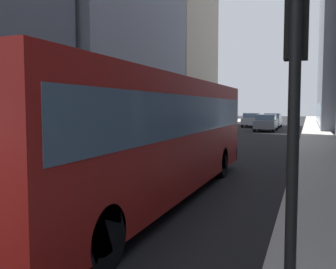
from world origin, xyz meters
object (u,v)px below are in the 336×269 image
object	(u,v)px
car_white_van	(273,120)
transit_bus	(147,130)
traffic_light_near	(294,100)
car_grey_wagon	(266,123)
car_blue_hatchback	(193,133)
car_silver_sedan	(252,120)
car_red_coupe	(32,158)

from	to	relation	value
car_white_van	transit_bus	bearing A→B (deg)	-90.00
car_white_van	traffic_light_near	xyz separation A→B (m)	(3.70, -39.69, 1.61)
car_grey_wagon	car_blue_hatchback	world-z (taller)	same
transit_bus	car_blue_hatchback	size ratio (longest dim) A/B	2.53
car_silver_sedan	car_red_coupe	xyz separation A→B (m)	(-1.60, -35.20, -0.00)
car_white_van	traffic_light_near	bearing A→B (deg)	-84.67
car_red_coupe	car_grey_wagon	bearing A→B (deg)	81.82
car_blue_hatchback	car_white_van	size ratio (longest dim) A/B	1.02
car_grey_wagon	car_red_coupe	world-z (taller)	same
car_blue_hatchback	traffic_light_near	size ratio (longest dim) A/B	1.34
car_grey_wagon	traffic_light_near	distance (m)	33.06
car_silver_sedan	car_blue_hatchback	world-z (taller)	same
transit_bus	car_blue_hatchback	distance (m)	12.28
car_red_coupe	traffic_light_near	bearing A→B (deg)	-32.91
car_grey_wagon	traffic_light_near	size ratio (longest dim) A/B	1.25
transit_bus	car_silver_sedan	bearing A→B (deg)	93.86
car_blue_hatchback	car_white_van	xyz separation A→B (m)	(2.40, 23.10, -0.00)
car_red_coupe	traffic_light_near	distance (m)	9.31
transit_bus	car_red_coupe	distance (m)	4.13
car_grey_wagon	car_red_coupe	distance (m)	28.12
traffic_light_near	car_silver_sedan	bearing A→B (deg)	98.63
transit_bus	car_grey_wagon	distance (m)	28.24
car_silver_sedan	car_white_van	size ratio (longest dim) A/B	0.92
car_grey_wagon	traffic_light_near	bearing A→B (deg)	-83.57
transit_bus	traffic_light_near	xyz separation A→B (m)	(3.70, -4.59, 0.66)
car_silver_sedan	car_grey_wagon	bearing A→B (deg)	-71.96
car_silver_sedan	car_grey_wagon	size ratio (longest dim) A/B	0.98
car_red_coupe	transit_bus	bearing A→B (deg)	-5.65
car_silver_sedan	car_white_van	bearing A→B (deg)	-11.53
car_silver_sedan	car_red_coupe	size ratio (longest dim) A/B	1.00
car_white_van	car_silver_sedan	bearing A→B (deg)	168.47
car_blue_hatchback	car_red_coupe	xyz separation A→B (m)	(-1.60, -11.61, -0.00)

